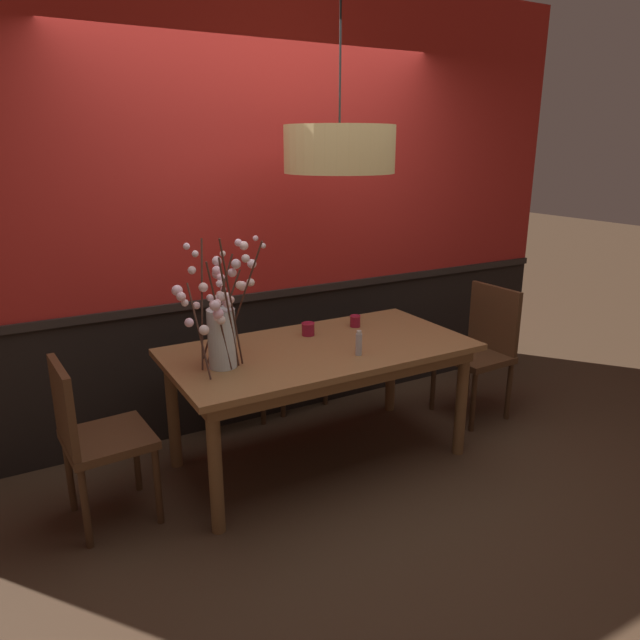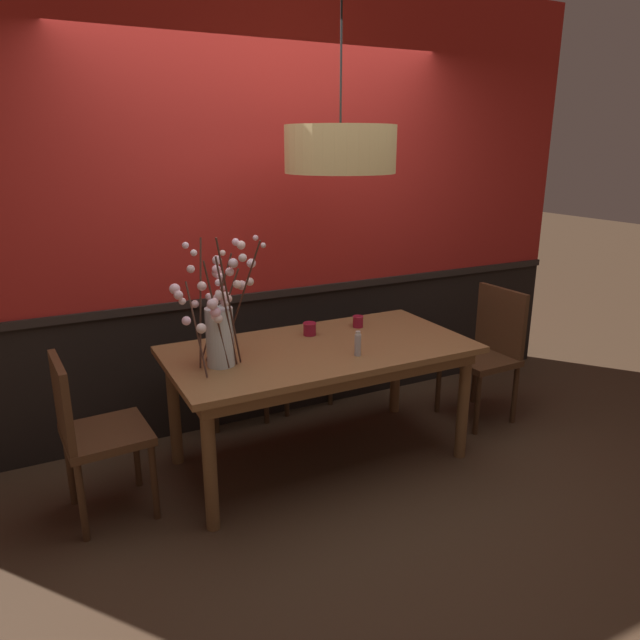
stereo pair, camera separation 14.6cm
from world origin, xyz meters
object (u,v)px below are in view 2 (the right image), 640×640
(dining_table, at_px, (320,360))
(candle_holder_nearer_center, at_px, (310,329))
(vase_with_blossoms, at_px, (219,322))
(candle_holder_nearer_edge, at_px, (358,321))
(chair_head_west_end, at_px, (91,428))
(condiment_bottle, at_px, (358,344))
(chair_far_side_left, at_px, (230,345))
(chair_far_side_right, at_px, (292,334))
(pendant_lamp, at_px, (340,149))
(chair_head_east_end, at_px, (487,347))

(dining_table, bearing_deg, candle_holder_nearer_center, 79.39)
(vase_with_blossoms, bearing_deg, candle_holder_nearer_edge, 13.67)
(chair_head_west_end, relative_size, condiment_bottle, 6.21)
(chair_far_side_left, height_order, condiment_bottle, chair_far_side_left)
(chair_far_side_right, xyz_separation_m, chair_head_west_end, (-1.52, -0.88, -0.02))
(chair_far_side_left, bearing_deg, candle_holder_nearer_center, -63.97)
(dining_table, distance_m, pendant_lamp, 1.20)
(condiment_bottle, bearing_deg, dining_table, 117.62)
(dining_table, xyz_separation_m, chair_head_east_end, (1.33, 0.02, -0.14))
(chair_head_east_end, xyz_separation_m, chair_head_west_end, (-2.62, -0.01, -0.01))
(chair_far_side_right, bearing_deg, condiment_bottle, -95.37)
(dining_table, relative_size, chair_far_side_right, 1.90)
(chair_far_side_right, relative_size, candle_holder_nearer_center, 11.15)
(vase_with_blossoms, bearing_deg, chair_far_side_left, 69.32)
(vase_with_blossoms, distance_m, candle_holder_nearer_center, 0.72)
(dining_table, distance_m, condiment_bottle, 0.30)
(dining_table, bearing_deg, vase_with_blossoms, -178.77)
(candle_holder_nearer_edge, bearing_deg, vase_with_blossoms, -166.33)
(chair_head_west_end, bearing_deg, chair_far_side_right, 30.19)
(candle_holder_nearer_edge, height_order, pendant_lamp, pendant_lamp)
(pendant_lamp, bearing_deg, candle_holder_nearer_edge, 37.89)
(candle_holder_nearer_edge, xyz_separation_m, pendant_lamp, (-0.25, -0.20, 1.07))
(chair_far_side_left, relative_size, chair_head_west_end, 1.04)
(chair_far_side_right, distance_m, candle_holder_nearer_edge, 0.73)
(chair_far_side_left, xyz_separation_m, candle_holder_nearer_center, (0.32, -0.65, 0.26))
(chair_far_side_right, distance_m, chair_head_east_end, 1.40)
(dining_table, bearing_deg, condiment_bottle, -62.38)
(chair_head_west_end, bearing_deg, chair_head_east_end, 0.23)
(dining_table, xyz_separation_m, chair_head_west_end, (-1.29, 0.01, -0.15))
(dining_table, xyz_separation_m, condiment_bottle, (0.12, -0.23, 0.15))
(candle_holder_nearer_edge, bearing_deg, chair_far_side_left, 136.22)
(chair_head_west_end, relative_size, vase_with_blossoms, 1.26)
(pendant_lamp, bearing_deg, vase_with_blossoms, -176.36)
(chair_head_west_end, xyz_separation_m, condiment_bottle, (1.41, -0.24, 0.30))
(candle_holder_nearer_center, distance_m, condiment_bottle, 0.46)
(chair_far_side_left, distance_m, candle_holder_nearer_edge, 0.96)
(chair_far_side_left, height_order, chair_head_west_end, chair_far_side_left)
(dining_table, bearing_deg, pendant_lamp, 13.64)
(chair_far_side_left, xyz_separation_m, chair_head_west_end, (-1.02, -0.86, -0.02))
(chair_head_west_end, xyz_separation_m, pendant_lamp, (1.44, 0.02, 1.35))
(chair_far_side_right, distance_m, condiment_bottle, 1.17)
(chair_head_east_end, bearing_deg, vase_with_blossoms, -178.93)
(dining_table, xyz_separation_m, vase_with_blossoms, (-0.61, -0.01, 0.32))
(chair_head_west_end, bearing_deg, vase_with_blossoms, -2.13)
(chair_far_side_right, relative_size, vase_with_blossoms, 1.32)
(chair_far_side_left, xyz_separation_m, vase_with_blossoms, (-0.33, -0.88, 0.45))
(vase_with_blossoms, distance_m, condiment_bottle, 0.78)
(chair_far_side_left, relative_size, condiment_bottle, 6.44)
(candle_holder_nearer_center, bearing_deg, chair_head_west_end, -171.01)
(chair_head_east_end, distance_m, chair_head_west_end, 2.62)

